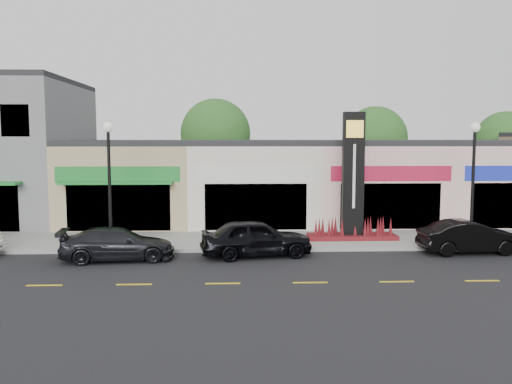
% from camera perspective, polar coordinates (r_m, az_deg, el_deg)
% --- Properties ---
extents(ground, '(120.00, 120.00, 0.00)m').
position_cam_1_polar(ground, '(21.79, 4.64, -7.41)').
color(ground, black).
rests_on(ground, ground).
extents(sidewalk, '(52.00, 4.30, 0.15)m').
position_cam_1_polar(sidewalk, '(26.00, 3.49, -5.07)').
color(sidewalk, gray).
rests_on(sidewalk, ground).
extents(curb, '(52.00, 0.20, 0.15)m').
position_cam_1_polar(curb, '(23.81, 4.03, -6.09)').
color(curb, gray).
rests_on(curb, ground).
extents(shop_beige, '(7.00, 10.85, 4.80)m').
position_cam_1_polar(shop_beige, '(33.16, -12.54, 1.20)').
color(shop_beige, tan).
rests_on(shop_beige, ground).
extents(shop_cream, '(7.00, 10.01, 4.80)m').
position_cam_1_polar(shop_cream, '(32.65, -0.36, 1.27)').
color(shop_cream, beige).
rests_on(shop_cream, ground).
extents(shop_pink_w, '(7.00, 10.01, 4.80)m').
position_cam_1_polar(shop_pink_w, '(33.62, 11.66, 1.28)').
color(shop_pink_w, '#C9A799').
rests_on(shop_pink_w, ground).
extents(shop_pink_e, '(7.00, 10.01, 4.80)m').
position_cam_1_polar(shop_pink_e, '(35.95, 22.56, 1.24)').
color(shop_pink_e, '#C9A799').
rests_on(shop_pink_e, ground).
extents(tree_rear_west, '(5.20, 5.20, 7.83)m').
position_cam_1_polar(tree_rear_west, '(40.58, -4.29, 6.12)').
color(tree_rear_west, '#382619').
rests_on(tree_rear_west, ground).
extents(tree_rear_mid, '(4.80, 4.80, 7.29)m').
position_cam_1_polar(tree_rear_mid, '(41.91, 12.42, 5.53)').
color(tree_rear_mid, '#382619').
rests_on(tree_rear_mid, ground).
extents(tree_rear_east, '(4.60, 4.60, 6.94)m').
position_cam_1_polar(tree_rear_east, '(45.48, 24.74, 4.83)').
color(tree_rear_east, '#382619').
rests_on(tree_rear_east, ground).
extents(lamp_west_near, '(0.44, 0.44, 5.47)m').
position_cam_1_polar(lamp_west_near, '(24.22, -15.20, 2.05)').
color(lamp_west_near, black).
rests_on(lamp_west_near, sidewalk).
extents(lamp_east_near, '(0.44, 0.44, 5.47)m').
position_cam_1_polar(lamp_east_near, '(25.87, 21.90, 2.06)').
color(lamp_east_near, black).
rests_on(lamp_east_near, sidewalk).
extents(pylon_sign, '(4.20, 1.30, 6.00)m').
position_cam_1_polar(pylon_sign, '(26.00, 10.14, -0.25)').
color(pylon_sign, maroon).
rests_on(pylon_sign, sidewalk).
extents(car_dark_sedan, '(2.36, 4.75, 1.33)m').
position_cam_1_polar(car_dark_sedan, '(22.72, -14.36, -5.32)').
color(car_dark_sedan, black).
rests_on(car_dark_sedan, ground).
extents(car_black_sedan, '(2.62, 4.88, 1.58)m').
position_cam_1_polar(car_black_sedan, '(22.67, 0.03, -4.84)').
color(car_black_sedan, black).
rests_on(car_black_sedan, ground).
extents(car_black_conv, '(1.73, 4.38, 1.42)m').
position_cam_1_polar(car_black_conv, '(25.01, 21.61, -4.43)').
color(car_black_conv, black).
rests_on(car_black_conv, ground).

